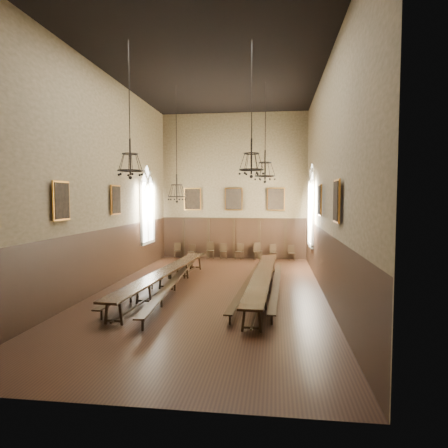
% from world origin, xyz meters
% --- Properties ---
extents(floor, '(9.00, 18.00, 0.02)m').
position_xyz_m(floor, '(0.00, 0.00, -0.01)').
color(floor, black).
rests_on(floor, ground).
extents(ceiling, '(9.00, 18.00, 0.02)m').
position_xyz_m(ceiling, '(0.00, 0.00, 9.01)').
color(ceiling, black).
rests_on(ceiling, ground).
extents(wall_back, '(9.00, 0.02, 9.00)m').
position_xyz_m(wall_back, '(0.00, 9.01, 4.50)').
color(wall_back, '#8B7755').
rests_on(wall_back, ground).
extents(wall_front, '(9.00, 0.02, 9.00)m').
position_xyz_m(wall_front, '(0.00, -9.01, 4.50)').
color(wall_front, '#8B7755').
rests_on(wall_front, ground).
extents(wall_left, '(0.02, 18.00, 9.00)m').
position_xyz_m(wall_left, '(-4.51, 0.00, 4.50)').
color(wall_left, '#8B7755').
rests_on(wall_left, ground).
extents(wall_right, '(0.02, 18.00, 9.00)m').
position_xyz_m(wall_right, '(4.51, 0.00, 4.50)').
color(wall_right, '#8B7755').
rests_on(wall_right, ground).
extents(wainscot_panelling, '(9.00, 18.00, 2.50)m').
position_xyz_m(wainscot_panelling, '(0.00, 0.00, 1.25)').
color(wainscot_panelling, black).
rests_on(wainscot_panelling, floor).
extents(table_left, '(1.41, 10.41, 0.81)m').
position_xyz_m(table_left, '(-1.91, 0.11, 0.41)').
color(table_left, black).
rests_on(table_left, floor).
extents(table_right, '(1.09, 10.22, 0.80)m').
position_xyz_m(table_right, '(2.09, -0.08, 0.40)').
color(table_right, black).
rests_on(table_right, floor).
extents(bench_left_outer, '(0.91, 9.22, 0.41)m').
position_xyz_m(bench_left_outer, '(-2.48, 0.08, 0.26)').
color(bench_left_outer, black).
rests_on(bench_left_outer, floor).
extents(bench_left_inner, '(1.01, 10.70, 0.48)m').
position_xyz_m(bench_left_inner, '(-1.49, -0.06, 0.31)').
color(bench_left_inner, black).
rests_on(bench_left_inner, floor).
extents(bench_right_inner, '(0.81, 9.01, 0.41)m').
position_xyz_m(bench_right_inner, '(1.48, 0.04, 0.26)').
color(bench_right_inner, black).
rests_on(bench_right_inner, floor).
extents(bench_right_outer, '(0.58, 9.12, 0.41)m').
position_xyz_m(bench_right_outer, '(2.63, 0.24, 0.26)').
color(bench_right_outer, black).
rests_on(bench_right_outer, floor).
extents(chair_0, '(0.53, 0.53, 0.95)m').
position_xyz_m(chair_0, '(-3.49, 8.49, 0.29)').
color(chair_0, black).
rests_on(chair_0, floor).
extents(chair_1, '(0.42, 0.42, 0.87)m').
position_xyz_m(chair_1, '(-2.60, 8.55, 0.26)').
color(chair_1, black).
rests_on(chair_1, floor).
extents(chair_2, '(0.52, 0.52, 1.03)m').
position_xyz_m(chair_2, '(-1.42, 8.58, 0.31)').
color(chair_2, black).
rests_on(chair_2, floor).
extents(chair_3, '(0.44, 0.44, 0.94)m').
position_xyz_m(chair_3, '(-0.60, 8.55, 0.29)').
color(chair_3, black).
rests_on(chair_3, floor).
extents(chair_4, '(0.54, 0.54, 0.96)m').
position_xyz_m(chair_4, '(0.38, 8.60, 0.29)').
color(chair_4, black).
rests_on(chair_4, floor).
extents(chair_5, '(0.57, 0.57, 1.04)m').
position_xyz_m(chair_5, '(1.53, 8.48, 0.31)').
color(chair_5, black).
rests_on(chair_5, floor).
extents(chair_6, '(0.48, 0.48, 0.93)m').
position_xyz_m(chair_6, '(2.47, 8.59, 0.28)').
color(chair_6, black).
rests_on(chair_6, floor).
extents(chair_7, '(0.44, 0.44, 0.89)m').
position_xyz_m(chair_7, '(3.57, 8.57, 0.27)').
color(chair_7, black).
rests_on(chair_7, floor).
extents(chandelier_back_left, '(0.86, 0.86, 5.31)m').
position_xyz_m(chandelier_back_left, '(-2.06, 2.68, 4.19)').
color(chandelier_back_left, black).
rests_on(chandelier_back_left, ceiling).
extents(chandelier_back_right, '(0.95, 0.95, 4.39)m').
position_xyz_m(chandelier_back_right, '(2.09, 2.66, 5.05)').
color(chandelier_back_right, black).
rests_on(chandelier_back_right, ceiling).
extents(chandelier_front_left, '(0.86, 0.86, 4.45)m').
position_xyz_m(chandelier_front_left, '(-2.28, -2.79, 5.00)').
color(chandelier_front_left, black).
rests_on(chandelier_front_left, ceiling).
extents(chandelier_front_right, '(0.84, 0.84, 4.41)m').
position_xyz_m(chandelier_front_right, '(1.75, -2.25, 5.03)').
color(chandelier_front_right, black).
rests_on(chandelier_front_right, ceiling).
extents(portrait_back_0, '(1.10, 0.12, 1.40)m').
position_xyz_m(portrait_back_0, '(-2.60, 8.88, 3.70)').
color(portrait_back_0, '#CA8330').
rests_on(portrait_back_0, wall_back).
extents(portrait_back_1, '(1.10, 0.12, 1.40)m').
position_xyz_m(portrait_back_1, '(0.00, 8.88, 3.70)').
color(portrait_back_1, '#CA8330').
rests_on(portrait_back_1, wall_back).
extents(portrait_back_2, '(1.10, 0.12, 1.40)m').
position_xyz_m(portrait_back_2, '(2.60, 8.88, 3.70)').
color(portrait_back_2, '#CA8330').
rests_on(portrait_back_2, wall_back).
extents(portrait_left_0, '(0.12, 1.00, 1.30)m').
position_xyz_m(portrait_left_0, '(-4.38, 1.00, 3.70)').
color(portrait_left_0, '#CA8330').
rests_on(portrait_left_0, wall_left).
extents(portrait_left_1, '(0.12, 1.00, 1.30)m').
position_xyz_m(portrait_left_1, '(-4.38, -3.50, 3.70)').
color(portrait_left_1, '#CA8330').
rests_on(portrait_left_1, wall_left).
extents(portrait_right_0, '(0.12, 1.00, 1.30)m').
position_xyz_m(portrait_right_0, '(4.38, 1.00, 3.70)').
color(portrait_right_0, '#CA8330').
rests_on(portrait_right_0, wall_right).
extents(portrait_right_1, '(0.12, 1.00, 1.30)m').
position_xyz_m(portrait_right_1, '(4.38, -3.50, 3.70)').
color(portrait_right_1, '#CA8330').
rests_on(portrait_right_1, wall_right).
extents(window_right, '(0.20, 2.20, 4.60)m').
position_xyz_m(window_right, '(4.43, 5.50, 3.40)').
color(window_right, white).
rests_on(window_right, wall_right).
extents(window_left, '(0.20, 2.20, 4.60)m').
position_xyz_m(window_left, '(-4.43, 5.50, 3.40)').
color(window_left, white).
rests_on(window_left, wall_left).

